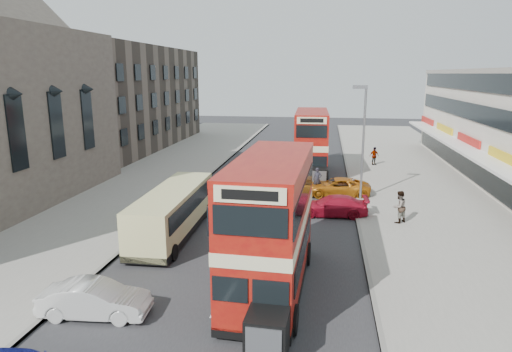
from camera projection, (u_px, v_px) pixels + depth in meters
The scene contains 17 objects.
ground at pixel (204, 333), 15.60m from camera, with size 160.00×160.00×0.00m, color #28282B.
road_surface at pixel (272, 190), 34.85m from camera, with size 12.00×90.00×0.01m, color #28282B.
pavement_right at pixel (432, 195), 33.02m from camera, with size 12.00×90.00×0.15m, color gray.
pavement_left at pixel (128, 183), 36.64m from camera, with size 12.00×90.00×0.15m, color gray.
kerb_left at pixel (197, 186), 35.75m from camera, with size 0.20×90.00×0.16m, color gray.
kerb_right at pixel (352, 192), 33.91m from camera, with size 0.20×90.00×0.16m, color gray.
brick_terrace at pixel (111, 98), 54.14m from camera, with size 14.00×28.00×12.00m, color #66594C.
street_lamp at pixel (363, 134), 30.86m from camera, with size 1.00×0.20×8.12m.
bus_main at pixel (271, 224), 18.20m from camera, with size 3.04×10.00×5.46m.
bus_second at pixel (311, 143), 39.35m from camera, with size 3.02×10.04×5.51m.
coach at pixel (173, 210), 24.86m from camera, with size 2.54×9.18×2.42m.
car_left_front at pixel (95, 300), 16.58m from camera, with size 1.42×4.07×1.34m, color silver.
car_right_a at pixel (332, 206), 28.37m from camera, with size 1.83×4.49×1.30m, color #A91027.
car_right_b at pixel (337, 187), 32.99m from camera, with size 2.23×4.83×1.34m, color #BF6913.
pedestrian_near at pixel (399, 207), 26.53m from camera, with size 0.73×0.50×1.99m, color gray.
pedestrian_far at pixel (374, 156), 43.47m from camera, with size 1.03×0.43×1.76m, color gray.
cyclist at pixel (317, 186), 33.07m from camera, with size 0.66×1.63×2.10m.
Camera 1 is at (3.96, -13.50, 8.90)m, focal length 31.22 mm.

